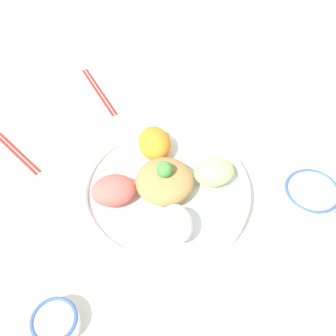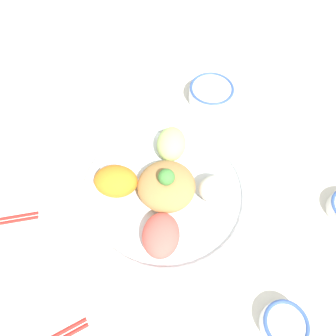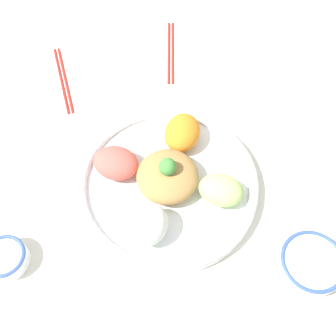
# 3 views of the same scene
# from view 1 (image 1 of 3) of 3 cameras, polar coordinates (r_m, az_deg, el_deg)

# --- Properties ---
(ground_plane) EXTENTS (2.40, 2.40, 0.00)m
(ground_plane) POSITION_cam_1_polar(r_m,az_deg,el_deg) (0.88, 1.23, -1.97)
(ground_plane) COLOR silver
(salad_platter) EXTENTS (0.37, 0.37, 0.10)m
(salad_platter) POSITION_cam_1_polar(r_m,az_deg,el_deg) (0.84, -0.54, -2.69)
(salad_platter) COLOR white
(salad_platter) RESTS_ON ground_plane
(sauce_bowl_red) EXTENTS (0.08, 0.08, 0.04)m
(sauce_bowl_red) POSITION_cam_1_polar(r_m,az_deg,el_deg) (0.74, -16.02, -20.73)
(sauce_bowl_red) COLOR white
(sauce_bowl_red) RESTS_ON ground_plane
(rice_bowl_blue) EXTENTS (0.12, 0.12, 0.05)m
(rice_bowl_blue) POSITION_cam_1_polar(r_m,az_deg,el_deg) (0.88, 19.97, -3.75)
(rice_bowl_blue) COLOR white
(rice_bowl_blue) RESTS_ON ground_plane
(chopsticks_pair_near) EXTENTS (0.21, 0.07, 0.01)m
(chopsticks_pair_near) POSITION_cam_1_polar(r_m,az_deg,el_deg) (1.11, -9.99, 11.00)
(chopsticks_pair_near) COLOR red
(chopsticks_pair_near) RESTS_ON ground_plane
(chopsticks_pair_far) EXTENTS (0.19, 0.13, 0.01)m
(chopsticks_pair_far) POSITION_cam_1_polar(r_m,az_deg,el_deg) (1.01, -21.65, 2.75)
(chopsticks_pair_far) COLOR red
(chopsticks_pair_far) RESTS_ON ground_plane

